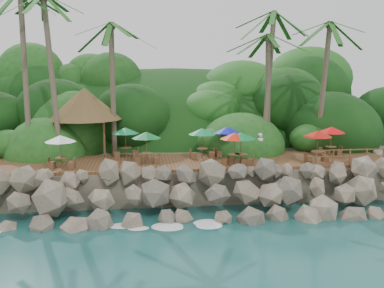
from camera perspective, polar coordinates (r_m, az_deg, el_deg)
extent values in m
plane|color=#19514F|center=(24.41, 1.64, -10.31)|extent=(140.00, 140.00, 0.00)
cube|color=gray|center=(39.50, -1.66, -0.90)|extent=(32.00, 25.20, 2.10)
ellipsoid|color=#143811|center=(47.05, -2.44, -0.46)|extent=(44.80, 28.00, 15.40)
cube|color=brown|center=(29.52, 0.00, -2.30)|extent=(26.00, 5.00, 0.20)
ellipsoid|color=white|center=(25.11, -19.60, -10.24)|extent=(1.20, 0.80, 0.06)
ellipsoid|color=white|center=(24.60, -12.67, -10.32)|extent=(1.20, 0.80, 0.06)
ellipsoid|color=white|center=(24.45, -5.55, -10.24)|extent=(1.20, 0.80, 0.06)
ellipsoid|color=white|center=(24.68, 1.54, -10.01)|extent=(1.20, 0.80, 0.06)
ellipsoid|color=white|center=(25.25, 8.39, -9.64)|extent=(1.20, 0.80, 0.06)
ellipsoid|color=white|center=(26.16, 14.84, -9.17)|extent=(1.20, 0.80, 0.06)
ellipsoid|color=white|center=(27.38, 20.76, -8.64)|extent=(1.20, 0.80, 0.06)
cylinder|color=brown|center=(31.17, -17.28, 8.01)|extent=(1.33, 1.87, 10.63)
cylinder|color=brown|center=(32.24, -20.37, 8.27)|extent=(0.88, 2.38, 11.01)
cylinder|color=brown|center=(31.77, -9.98, 6.73)|extent=(0.41, 0.61, 8.93)
ellipsoid|color=#23601E|center=(31.85, -10.23, 14.77)|extent=(6.00, 6.00, 2.40)
cylinder|color=brown|center=(32.87, 9.59, 6.23)|extent=(0.87, 1.09, 8.23)
ellipsoid|color=#23601E|center=(32.88, 9.80, 13.41)|extent=(6.00, 6.00, 2.40)
cylinder|color=brown|center=(32.78, 9.67, 7.68)|extent=(1.30, 1.49, 9.86)
ellipsoid|color=#23601E|center=(32.97, 9.93, 16.30)|extent=(6.00, 6.00, 2.40)
cylinder|color=brown|center=(33.77, 16.30, 6.79)|extent=(0.75, 1.03, 9.09)
ellipsoid|color=#23601E|center=(33.86, 16.68, 14.48)|extent=(6.00, 6.00, 2.40)
cylinder|color=brown|center=(31.85, -16.08, 0.59)|extent=(0.16, 0.16, 2.40)
cylinder|color=brown|center=(31.50, -11.05, 0.70)|extent=(0.16, 0.16, 2.40)
cylinder|color=brown|center=(34.58, -15.33, 1.33)|extent=(0.16, 0.16, 2.40)
cylinder|color=brown|center=(34.26, -10.70, 1.44)|extent=(0.16, 0.16, 2.40)
cone|color=brown|center=(32.75, -13.45, 5.01)|extent=(5.37, 5.37, 2.20)
cylinder|color=brown|center=(32.27, 17.12, -0.91)|extent=(0.07, 0.07, 0.66)
cylinder|color=brown|center=(32.21, 17.15, -0.31)|extent=(0.75, 0.75, 0.04)
cylinder|color=brown|center=(32.16, 17.18, 0.24)|extent=(0.04, 0.04, 1.98)
cone|color=red|center=(32.03, 17.26, 1.74)|extent=(1.89, 1.89, 0.40)
cube|color=brown|center=(31.93, 16.20, -1.20)|extent=(0.45, 0.45, 0.41)
cube|color=brown|center=(32.66, 18.00, -1.05)|extent=(0.45, 0.45, 0.41)
cylinder|color=brown|center=(30.11, 15.50, -1.58)|extent=(0.07, 0.07, 0.66)
cylinder|color=brown|center=(30.05, 15.53, -0.94)|extent=(0.75, 0.75, 0.04)
cylinder|color=brown|center=(29.99, 15.56, -0.35)|extent=(0.04, 0.04, 1.98)
cone|color=#B9150B|center=(29.86, 15.63, 1.26)|extent=(1.89, 1.89, 0.40)
cube|color=brown|center=(29.79, 14.48, -1.90)|extent=(0.45, 0.45, 0.41)
cube|color=brown|center=(30.48, 16.47, -1.73)|extent=(0.45, 0.45, 0.41)
cylinder|color=brown|center=(30.91, 4.44, -0.96)|extent=(0.07, 0.07, 0.66)
cylinder|color=brown|center=(30.85, 4.45, -0.33)|extent=(0.75, 0.75, 0.04)
cylinder|color=brown|center=(30.79, 4.46, 0.24)|extent=(0.04, 0.04, 1.98)
cone|color=#0D18B3|center=(30.66, 4.48, 1.81)|extent=(1.89, 1.89, 0.40)
cube|color=brown|center=(30.69, 3.37, -1.26)|extent=(0.45, 0.45, 0.41)
cube|color=brown|center=(31.19, 5.49, -1.11)|extent=(0.45, 0.45, 0.41)
cylinder|color=brown|center=(28.63, -5.74, -1.84)|extent=(0.07, 0.07, 0.66)
cylinder|color=brown|center=(28.57, -5.75, -1.17)|extent=(0.75, 0.75, 0.04)
cylinder|color=brown|center=(28.51, -5.76, -0.55)|extent=(0.04, 0.04, 1.98)
cone|color=#0B6827|center=(28.37, -5.79, 1.14)|extent=(1.89, 1.89, 0.40)
cube|color=brown|center=(28.59, -6.98, -2.14)|extent=(0.42, 0.42, 0.41)
cube|color=brown|center=(28.75, -4.49, -2.03)|extent=(0.42, 0.42, 0.41)
cylinder|color=brown|center=(30.83, -8.35, -1.06)|extent=(0.07, 0.07, 0.66)
cylinder|color=brown|center=(30.77, -8.36, -0.43)|extent=(0.75, 0.75, 0.04)
cylinder|color=brown|center=(30.72, -8.38, 0.14)|extent=(0.04, 0.04, 1.98)
cone|color=#0D793E|center=(30.59, -8.42, 1.72)|extent=(1.89, 1.89, 0.40)
cube|color=brown|center=(30.80, -9.50, -1.34)|extent=(0.43, 0.43, 0.41)
cube|color=brown|center=(30.93, -7.18, -1.23)|extent=(0.43, 0.43, 0.41)
cylinder|color=brown|center=(30.11, 1.30, -1.22)|extent=(0.07, 0.07, 0.66)
cylinder|color=brown|center=(30.04, 1.30, -0.58)|extent=(0.75, 0.75, 0.04)
cylinder|color=brown|center=(29.99, 1.30, 0.01)|extent=(0.04, 0.04, 1.98)
cone|color=#0D7D43|center=(29.85, 1.31, 1.62)|extent=(1.89, 1.89, 0.40)
cube|color=brown|center=(29.96, 0.14, -1.52)|extent=(0.43, 0.43, 0.41)
cube|color=brown|center=(30.31, 2.44, -1.39)|extent=(0.43, 0.43, 0.41)
cylinder|color=brown|center=(28.37, 6.17, -1.96)|extent=(0.07, 0.07, 0.66)
cylinder|color=brown|center=(28.30, 6.18, -1.29)|extent=(0.75, 0.75, 0.04)
cylinder|color=brown|center=(28.24, 6.20, -0.66)|extent=(0.04, 0.04, 1.98)
cone|color=#0C7334|center=(28.10, 6.23, 1.05)|extent=(1.89, 1.89, 0.40)
cube|color=brown|center=(28.50, 4.92, -2.14)|extent=(0.49, 0.49, 0.41)
cube|color=brown|center=(28.30, 7.42, -2.28)|extent=(0.49, 0.49, 0.41)
cylinder|color=brown|center=(28.25, -16.17, -2.35)|extent=(0.07, 0.07, 0.66)
cylinder|color=brown|center=(28.19, -16.21, -1.67)|extent=(0.75, 0.75, 0.04)
cylinder|color=brown|center=(28.13, -16.24, -1.04)|extent=(0.04, 0.04, 1.98)
cone|color=white|center=(27.98, -16.32, 0.67)|extent=(1.89, 1.89, 0.40)
cube|color=brown|center=(28.53, -17.33, -2.55)|extent=(0.45, 0.45, 0.41)
cube|color=brown|center=(28.04, -14.98, -2.64)|extent=(0.45, 0.45, 0.41)
cylinder|color=brown|center=(28.28, 5.36, -1.99)|extent=(0.07, 0.07, 0.66)
cylinder|color=brown|center=(28.21, 5.37, -1.31)|extent=(0.75, 0.75, 0.04)
cylinder|color=brown|center=(28.15, 5.38, -0.68)|extent=(0.04, 0.04, 1.98)
cone|color=red|center=(28.01, 5.41, 1.04)|extent=(1.89, 1.89, 0.40)
cube|color=brown|center=(28.28, 4.08, -2.23)|extent=(0.43, 0.43, 0.41)
cube|color=brown|center=(28.34, 6.63, -2.24)|extent=(0.43, 0.43, 0.41)
cylinder|color=brown|center=(29.00, 15.45, -1.67)|extent=(0.10, 0.10, 1.00)
cylinder|color=brown|center=(29.43, 17.44, -1.60)|extent=(0.10, 0.10, 1.00)
cylinder|color=brown|center=(29.89, 19.37, -1.53)|extent=(0.10, 0.10, 1.00)
cylinder|color=brown|center=(30.39, 21.23, -1.47)|extent=(0.10, 0.10, 1.00)
cylinder|color=brown|center=(30.91, 23.04, -1.40)|extent=(0.10, 0.10, 1.00)
cube|color=brown|center=(30.57, 22.20, -0.61)|extent=(8.30, 0.06, 0.06)
cube|color=brown|center=(30.64, 22.15, -1.34)|extent=(8.30, 0.06, 0.06)
imported|color=white|center=(30.72, 8.58, -0.15)|extent=(0.65, 0.47, 1.67)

